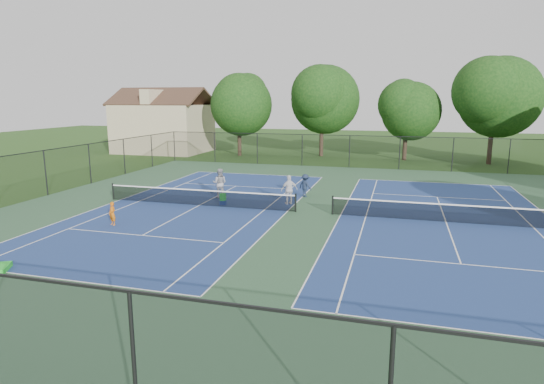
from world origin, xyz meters
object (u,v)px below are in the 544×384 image
(bystander_b, at_px, (305,186))
(instructor, at_px, (220,183))
(tree_back_d, at_px, (495,93))
(bystander_a, at_px, (289,190))
(tree_back_c, at_px, (407,107))
(child_player, at_px, (112,214))
(ball_hopper, at_px, (223,197))
(tree_back_b, at_px, (322,96))
(tree_back_a, at_px, (239,101))
(clapboard_house, at_px, (164,126))
(ball_crate, at_px, (223,203))

(bystander_b, bearing_deg, instructor, 47.51)
(tree_back_d, xyz_separation_m, bystander_a, (-14.86, -22.17, -5.93))
(tree_back_c, bearing_deg, instructor, -117.21)
(child_player, height_order, ball_hopper, child_player)
(tree_back_b, xyz_separation_m, tree_back_d, (17.00, -2.00, 0.23))
(bystander_b, bearing_deg, ball_hopper, 68.84)
(tree_back_c, xyz_separation_m, instructor, (-11.63, -22.61, -4.52))
(tree_back_a, height_order, clapboard_house, tree_back_a)
(clapboard_house, bearing_deg, tree_back_d, -1.59)
(clapboard_house, bearing_deg, child_player, -65.76)
(clapboard_house, bearing_deg, bystander_a, -47.63)
(clapboard_house, distance_m, bystander_b, 30.13)
(tree_back_d, distance_m, ball_hopper, 30.65)
(tree_back_d, distance_m, bystander_a, 27.34)
(bystander_b, bearing_deg, ball_crate, 68.84)
(tree_back_c, height_order, child_player, tree_back_c)
(bystander_b, relative_size, ball_crate, 4.20)
(tree_back_b, bearing_deg, bystander_a, -84.95)
(tree_back_c, relative_size, bystander_b, 5.57)
(tree_back_c, bearing_deg, bystander_b, -106.97)
(tree_back_b, relative_size, instructor, 5.21)
(clapboard_house, xyz_separation_m, child_player, (13.58, -30.17, -2.49))
(ball_crate, bearing_deg, bystander_a, 18.63)
(tree_back_b, bearing_deg, tree_back_c, -6.34)
(tree_back_c, xyz_separation_m, bystander_b, (-6.36, -20.83, -4.73))
(tree_back_b, distance_m, instructor, 24.42)
(clapboard_house, xyz_separation_m, ball_hopper, (17.32, -24.46, -2.60))
(tree_back_d, height_order, bystander_b, tree_back_d)
(tree_back_c, relative_size, clapboard_house, 0.78)
(bystander_a, height_order, ball_hopper, bystander_a)
(tree_back_d, relative_size, bystander_a, 5.78)
(tree_back_a, xyz_separation_m, tree_back_c, (18.00, 1.00, -0.56))
(tree_back_a, relative_size, instructor, 4.76)
(child_player, relative_size, ball_hopper, 2.76)
(tree_back_c, relative_size, child_player, 6.98)
(instructor, relative_size, ball_hopper, 4.41)
(tree_back_d, bearing_deg, tree_back_b, 173.29)
(tree_back_b, relative_size, ball_hopper, 22.99)
(tree_back_b, relative_size, ball_crate, 27.96)
(tree_back_b, xyz_separation_m, ball_crate, (-1.68, -25.46, -6.46))
(tree_back_c, relative_size, tree_back_d, 0.81)
(instructor, bearing_deg, tree_back_c, -124.64)
(tree_back_c, bearing_deg, ball_crate, -113.60)
(tree_back_a, relative_size, tree_back_d, 0.88)
(tree_back_b, distance_m, child_player, 32.20)
(bystander_b, bearing_deg, clapboard_house, -15.05)
(tree_back_a, distance_m, tree_back_d, 26.01)
(child_player, distance_m, bystander_b, 12.34)
(tree_back_c, bearing_deg, bystander_a, -106.50)
(tree_back_c, bearing_deg, tree_back_a, -176.82)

